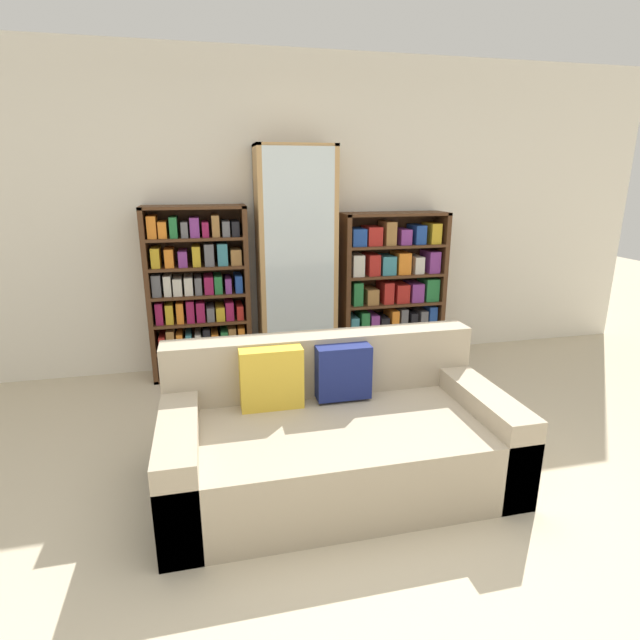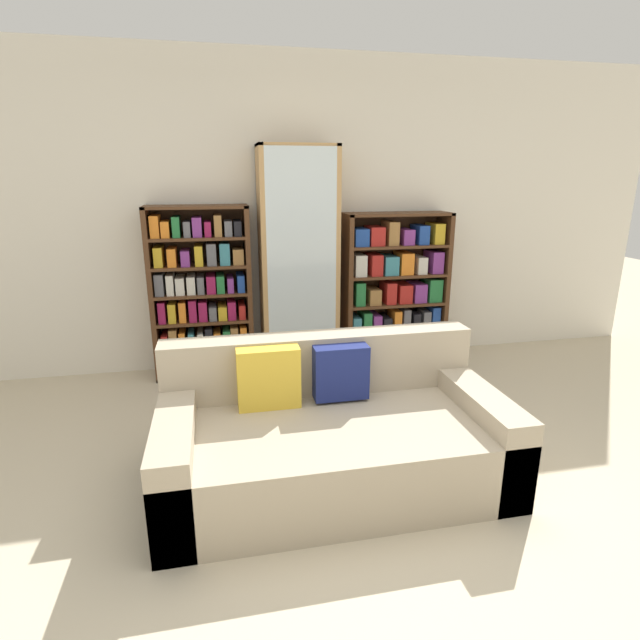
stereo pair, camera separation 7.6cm
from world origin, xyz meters
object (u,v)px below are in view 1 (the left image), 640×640
bookshelf_left (199,296)px  display_cabinet (296,263)px  bookshelf_right (392,291)px  wine_bottle (360,380)px  couch (334,435)px

bookshelf_left → display_cabinet: (0.84, -0.02, 0.25)m
bookshelf_right → wine_bottle: bearing=-125.0°
couch → bookshelf_left: bookshelf_left is taller
couch → bookshelf_right: (1.02, 1.79, 0.40)m
bookshelf_left → couch: bearing=-67.9°
couch → bookshelf_left: size_ratio=1.30×
bookshelf_left → wine_bottle: 1.54m
couch → bookshelf_right: bookshelf_right is taller
bookshelf_left → bookshelf_right: 1.75m
couch → bookshelf_right: 2.10m
display_cabinet → wine_bottle: display_cabinet is taller
display_cabinet → wine_bottle: (0.36, -0.75, -0.82)m
couch → display_cabinet: bearing=86.3°
bookshelf_left → bookshelf_right: size_ratio=1.06×
bookshelf_left → wine_bottle: (1.21, -0.77, -0.57)m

